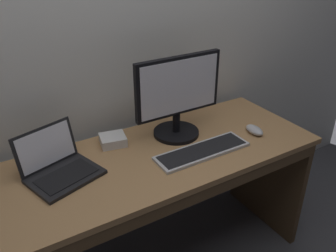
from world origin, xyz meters
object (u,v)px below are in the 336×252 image
object	(u,v)px
laptop_black	(59,167)
external_drive_box	(113,140)
external_monitor	(178,97)
computer_mouse	(255,130)
wired_keyboard	(202,151)

from	to	relation	value
laptop_black	external_drive_box	xyz separation A→B (m)	(0.31, 0.13, -0.02)
external_monitor	computer_mouse	distance (m)	0.47
laptop_black	external_drive_box	distance (m)	0.34
wired_keyboard	external_drive_box	bearing A→B (deg)	138.60
wired_keyboard	computer_mouse	xyz separation A→B (m)	(0.36, 0.01, 0.01)
external_monitor	computer_mouse	bearing A→B (deg)	-28.42
external_drive_box	wired_keyboard	bearing A→B (deg)	-41.40
external_monitor	wired_keyboard	bearing A→B (deg)	-86.88
external_monitor	external_drive_box	size ratio (longest dim) A/B	3.77
laptop_black	external_monitor	size ratio (longest dim) A/B	0.75
wired_keyboard	external_drive_box	xyz separation A→B (m)	(-0.35, 0.31, 0.02)
external_monitor	laptop_black	bearing A→B (deg)	-177.18
external_monitor	wired_keyboard	size ratio (longest dim) A/B	0.97
external_monitor	computer_mouse	xyz separation A→B (m)	(0.37, -0.20, -0.21)
wired_keyboard	external_monitor	bearing A→B (deg)	93.12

